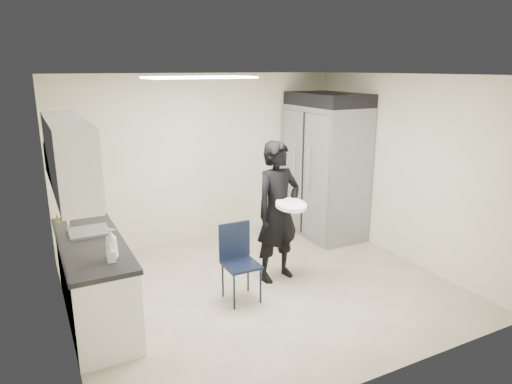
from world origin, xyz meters
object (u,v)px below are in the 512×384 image
commercial_fridge (325,172)px  man_tuxedo (278,212)px  folding_chair (241,265)px  lower_counter (95,282)px

commercial_fridge → man_tuxedo: size_ratio=1.16×
folding_chair → man_tuxedo: size_ratio=0.49×
lower_counter → folding_chair: (1.59, -0.36, 0.02)m
lower_counter → man_tuxedo: (2.26, -0.04, 0.48)m
commercial_fridge → folding_chair: (-2.19, -1.44, -0.60)m
commercial_fridge → man_tuxedo: commercial_fridge is taller
commercial_fridge → man_tuxedo: (-1.52, -1.11, -0.14)m
folding_chair → man_tuxedo: man_tuxedo is taller
lower_counter → commercial_fridge: commercial_fridge is taller
folding_chair → commercial_fridge: bearing=33.8°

